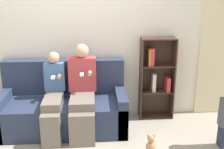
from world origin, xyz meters
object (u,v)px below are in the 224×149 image
adult_seated (82,90)px  bookshelf (156,76)px  couch (63,107)px  teddy_bear (151,144)px  child_seated (53,96)px

adult_seated → bookshelf: size_ratio=0.97×
couch → adult_seated: adult_seated is taller
couch → adult_seated: (0.29, -0.13, 0.32)m
teddy_bear → adult_seated: bearing=144.0°
child_seated → bookshelf: bookshelf is taller
child_seated → teddy_bear: (1.25, -0.59, -0.44)m
couch → teddy_bear: bearing=-33.3°
child_seated → bookshelf: bearing=17.2°
child_seated → bookshelf: 1.60m
adult_seated → child_seated: 0.41m
couch → bookshelf: (1.41, 0.31, 0.35)m
adult_seated → teddy_bear: adult_seated is taller
couch → teddy_bear: size_ratio=7.00×
couch → teddy_bear: (1.14, -0.75, -0.19)m
child_seated → teddy_bear: size_ratio=4.36×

